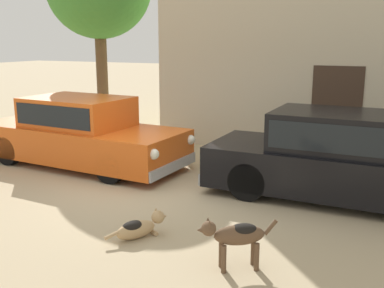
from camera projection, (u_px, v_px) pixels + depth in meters
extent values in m
plane|color=tan|center=(141.00, 190.00, 8.27)|extent=(80.00, 80.00, 0.00)
cube|color=#D15619|center=(81.00, 142.00, 9.84)|extent=(4.72, 2.00, 0.70)
cube|color=#D15619|center=(78.00, 112.00, 9.72)|extent=(2.21, 1.62, 0.62)
cube|color=black|center=(78.00, 111.00, 9.72)|extent=(2.04, 1.63, 0.43)
cube|color=#999BA0|center=(172.00, 166.00, 8.84)|extent=(0.22, 1.71, 0.20)
cube|color=#999BA0|center=(9.00, 142.00, 10.96)|extent=(0.22, 1.71, 0.20)
sphere|color=silver|center=(190.00, 140.00, 9.33)|extent=(0.20, 0.20, 0.20)
sphere|color=silver|center=(154.00, 154.00, 8.14)|extent=(0.20, 0.20, 0.20)
cube|color=red|center=(31.00, 120.00, 11.51)|extent=(0.05, 0.18, 0.18)
cylinder|color=black|center=(154.00, 150.00, 9.91)|extent=(0.63, 0.24, 0.62)
cylinder|color=black|center=(110.00, 167.00, 8.59)|extent=(0.63, 0.24, 0.62)
cylinder|color=black|center=(60.00, 138.00, 11.19)|extent=(0.63, 0.24, 0.62)
cylinder|color=black|center=(8.00, 151.00, 9.87)|extent=(0.63, 0.24, 0.62)
cube|color=black|center=(332.00, 169.00, 7.76)|extent=(4.21, 1.77, 0.70)
cube|color=black|center=(333.00, 130.00, 7.63)|extent=(1.94, 1.50, 0.64)
cube|color=black|center=(333.00, 130.00, 7.62)|extent=(1.79, 1.52, 0.45)
cube|color=#999BA0|center=(220.00, 168.00, 8.69)|extent=(0.14, 1.69, 0.20)
cube|color=red|center=(234.00, 140.00, 9.24)|extent=(0.04, 0.18, 0.18)
cube|color=red|center=(204.00, 156.00, 7.94)|extent=(0.04, 0.18, 0.18)
cylinder|color=black|center=(272.00, 160.00, 8.99)|extent=(0.66, 0.21, 0.66)
cylinder|color=black|center=(247.00, 181.00, 7.66)|extent=(0.66, 0.21, 0.66)
cube|color=#38281E|center=(336.00, 113.00, 10.20)|extent=(1.10, 0.02, 2.10)
cylinder|color=tan|center=(150.00, 230.00, 6.43)|extent=(0.12, 0.10, 0.06)
cylinder|color=tan|center=(155.00, 233.00, 6.33)|extent=(0.12, 0.10, 0.06)
ellipsoid|color=tan|center=(136.00, 230.00, 6.21)|extent=(0.46, 0.60, 0.25)
ellipsoid|color=black|center=(133.00, 226.00, 6.17)|extent=(0.32, 0.37, 0.14)
sphere|color=tan|center=(158.00, 217.00, 6.39)|extent=(0.19, 0.19, 0.19)
cone|color=tan|center=(164.00, 216.00, 6.45)|extent=(0.14, 0.14, 0.10)
cone|color=tan|center=(156.00, 210.00, 6.42)|extent=(0.09, 0.09, 0.08)
cone|color=tan|center=(160.00, 213.00, 6.33)|extent=(0.09, 0.09, 0.08)
cylinder|color=tan|center=(112.00, 235.00, 6.01)|extent=(0.15, 0.20, 0.09)
cylinder|color=brown|center=(224.00, 259.00, 5.28)|extent=(0.06, 0.06, 0.34)
cylinder|color=brown|center=(221.00, 253.00, 5.43)|extent=(0.06, 0.06, 0.34)
cylinder|color=brown|center=(257.00, 257.00, 5.33)|extent=(0.06, 0.06, 0.34)
cylinder|color=brown|center=(253.00, 251.00, 5.48)|extent=(0.06, 0.06, 0.34)
ellipsoid|color=brown|center=(239.00, 235.00, 5.32)|extent=(0.62, 0.50, 0.25)
ellipsoid|color=black|center=(243.00, 229.00, 5.31)|extent=(0.38, 0.34, 0.14)
sphere|color=brown|center=(209.00, 229.00, 5.25)|extent=(0.18, 0.18, 0.18)
cone|color=brown|center=(201.00, 230.00, 5.24)|extent=(0.13, 0.13, 0.10)
cone|color=brown|center=(210.00, 224.00, 5.18)|extent=(0.09, 0.09, 0.08)
cone|color=brown|center=(208.00, 220.00, 5.28)|extent=(0.09, 0.09, 0.08)
cylinder|color=brown|center=(271.00, 227.00, 5.36)|extent=(0.17, 0.13, 0.20)
cylinder|color=brown|center=(102.00, 81.00, 13.30)|extent=(0.33, 0.33, 2.98)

